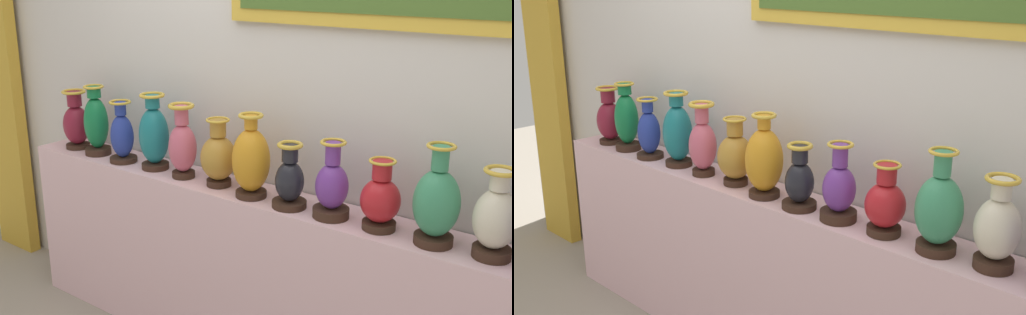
# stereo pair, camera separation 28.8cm
# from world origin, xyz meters

# --- Properties ---
(display_shelf) EXTENTS (3.07, 0.30, 0.94)m
(display_shelf) POSITION_xyz_m (0.00, 0.00, 0.47)
(display_shelf) COLOR beige
(display_shelf) RESTS_ON ground_plane
(back_wall) EXTENTS (5.35, 0.14, 3.14)m
(back_wall) POSITION_xyz_m (0.01, 0.21, 1.58)
(back_wall) COLOR silver
(back_wall) RESTS_ON ground_plane
(vase_burgundy) EXTENTS (0.15, 0.15, 0.35)m
(vase_burgundy) POSITION_xyz_m (-1.31, -0.02, 1.09)
(vase_burgundy) COLOR #382319
(vase_burgundy) RESTS_ON display_shelf
(vase_emerald) EXTENTS (0.15, 0.15, 0.40)m
(vase_emerald) POSITION_xyz_m (-1.12, -0.03, 1.11)
(vase_emerald) COLOR #382319
(vase_emerald) RESTS_ON display_shelf
(vase_cobalt) EXTENTS (0.15, 0.15, 0.34)m
(vase_cobalt) POSITION_xyz_m (-0.89, -0.04, 1.08)
(vase_cobalt) COLOR #382319
(vase_cobalt) RESTS_ON display_shelf
(vase_teal) EXTENTS (0.16, 0.16, 0.41)m
(vase_teal) POSITION_xyz_m (-0.66, -0.02, 1.12)
(vase_teal) COLOR #382319
(vase_teal) RESTS_ON display_shelf
(vase_rose) EXTENTS (0.14, 0.14, 0.38)m
(vase_rose) POSITION_xyz_m (-0.44, -0.03, 1.11)
(vase_rose) COLOR #382319
(vase_rose) RESTS_ON display_shelf
(vase_ochre) EXTENTS (0.18, 0.18, 0.34)m
(vase_ochre) POSITION_xyz_m (-0.21, -0.02, 1.08)
(vase_ochre) COLOR #382319
(vase_ochre) RESTS_ON display_shelf
(vase_amber) EXTENTS (0.18, 0.18, 0.40)m
(vase_amber) POSITION_xyz_m (0.01, -0.05, 1.11)
(vase_amber) COLOR #382319
(vase_amber) RESTS_ON display_shelf
(vase_onyx) EXTENTS (0.16, 0.16, 0.30)m
(vase_onyx) POSITION_xyz_m (0.22, -0.05, 1.06)
(vase_onyx) COLOR #382319
(vase_onyx) RESTS_ON display_shelf
(vase_violet) EXTENTS (0.16, 0.16, 0.34)m
(vase_violet) POSITION_xyz_m (0.43, -0.04, 1.07)
(vase_violet) COLOR #382319
(vase_violet) RESTS_ON display_shelf
(vase_crimson) EXTENTS (0.16, 0.16, 0.30)m
(vase_crimson) POSITION_xyz_m (0.65, -0.03, 1.06)
(vase_crimson) COLOR #382319
(vase_crimson) RESTS_ON display_shelf
(vase_jade) EXTENTS (0.18, 0.18, 0.40)m
(vase_jade) POSITION_xyz_m (0.89, -0.03, 1.10)
(vase_jade) COLOR #382319
(vase_jade) RESTS_ON display_shelf
(vase_ivory) EXTENTS (0.16, 0.16, 0.35)m
(vase_ivory) POSITION_xyz_m (1.10, -0.01, 1.09)
(vase_ivory) COLOR #382319
(vase_ivory) RESTS_ON display_shelf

